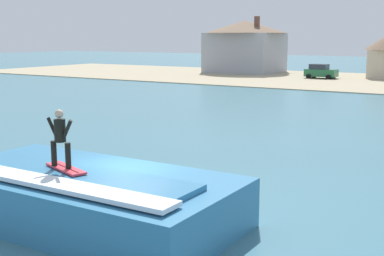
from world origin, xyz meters
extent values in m
plane|color=#3E7181|center=(0.00, 0.00, 0.00)|extent=(260.00, 260.00, 0.00)
cube|color=teal|center=(-0.46, -1.30, 0.70)|extent=(8.91, 4.47, 1.40)
cube|color=teal|center=(-0.46, -1.86, 1.48)|extent=(7.57, 2.01, 0.16)
cube|color=white|center=(-0.46, -2.76, 1.52)|extent=(8.02, 0.81, 0.12)
cube|color=#D8333F|center=(-0.77, -1.70, 1.61)|extent=(1.76, 0.97, 0.06)
cube|color=black|center=(-0.77, -1.70, 1.64)|extent=(1.50, 0.56, 0.01)
cylinder|color=black|center=(-1.18, -1.73, 2.00)|extent=(0.16, 0.16, 0.72)
cylinder|color=black|center=(-0.63, -1.73, 2.00)|extent=(0.16, 0.16, 0.72)
cylinder|color=black|center=(-0.90, -1.73, 2.69)|extent=(0.32, 0.32, 0.64)
sphere|color=tan|center=(-0.90, -1.73, 3.16)|extent=(0.24, 0.24, 0.24)
cylinder|color=black|center=(-1.20, -1.73, 2.77)|extent=(0.36, 0.10, 0.53)
cylinder|color=black|center=(-0.60, -1.73, 2.77)|extent=(0.36, 0.10, 0.53)
cube|color=#23663D|center=(-10.62, 52.07, 0.77)|extent=(3.87, 1.89, 0.90)
cube|color=#262D38|center=(-10.91, 52.07, 1.54)|extent=(2.13, 1.70, 0.64)
cylinder|color=black|center=(-9.36, 53.07, 0.32)|extent=(0.64, 0.22, 0.64)
cylinder|color=black|center=(-9.36, 51.08, 0.32)|extent=(0.64, 0.22, 0.64)
cylinder|color=black|center=(-11.88, 53.07, 0.32)|extent=(0.64, 0.22, 0.64)
cylinder|color=black|center=(-11.88, 51.08, 0.32)|extent=(0.64, 0.22, 0.64)
cube|color=#9EA3AD|center=(-23.72, 57.33, 2.87)|extent=(9.62, 8.92, 5.75)
cone|color=brown|center=(-23.72, 57.33, 6.65)|extent=(11.93, 11.93, 1.79)
cube|color=brown|center=(-21.32, 55.99, 7.15)|extent=(0.60, 0.60, 1.80)
camera|label=1|loc=(9.68, -11.94, 5.27)|focal=48.66mm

